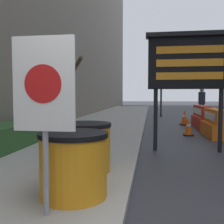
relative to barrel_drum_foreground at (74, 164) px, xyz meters
The scene contains 12 objects.
hedge_strip 4.22m from the barrel_drum_foreground, 125.96° to the left, with size 0.90×6.44×0.56m.
bare_tree 7.79m from the barrel_drum_foreground, 110.98° to the left, with size 1.78×1.93×4.13m.
barrel_drum_foreground is the anchor object (origin of this frame).
barrel_drum_middle 1.08m from the barrel_drum_foreground, 96.67° to the left, with size 0.86×0.86×0.80m.
warning_sign 1.03m from the barrel_drum_foreground, 103.64° to the right, with size 0.65×0.08×1.85m.
message_board 4.28m from the barrel_drum_foreground, 62.48° to the left, with size 2.05×0.36×2.87m.
jersey_barrier_orange_near 6.74m from the barrel_drum_foreground, 62.82° to the left, with size 0.64×1.92×0.92m.
jersey_barrier_red_striped 9.07m from the barrel_drum_foreground, 70.17° to the left, with size 0.54×2.18×0.94m.
traffic_cone_near 6.53m from the barrel_drum_foreground, 70.06° to the left, with size 0.34×0.34×0.61m.
traffic_cone_mid 9.73m from the barrel_drum_foreground, 75.22° to the left, with size 0.41×0.41×0.74m.
traffic_light_near_curb 14.43m from the barrel_drum_foreground, 83.62° to the left, with size 0.28×0.44×3.47m.
pedestrian_worker 13.43m from the barrel_drum_foreground, 73.20° to the left, with size 0.31×0.49×1.83m.
Camera 1 is at (0.26, -2.31, 1.38)m, focal length 42.00 mm.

